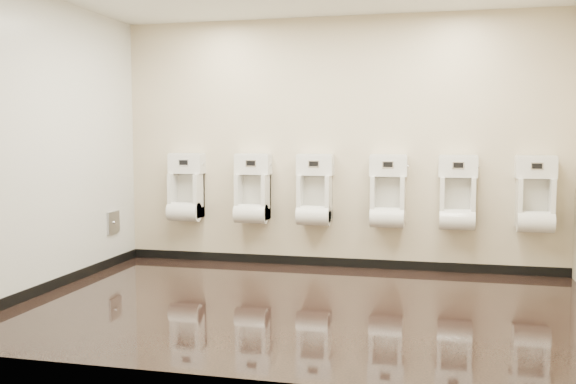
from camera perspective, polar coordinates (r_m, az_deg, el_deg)
name	(u,v)px	position (r m, az deg, el deg)	size (l,w,h in m)	color
ground	(305,306)	(5.70, 1.51, -10.06)	(5.00, 3.50, 0.00)	black
back_wall	(337,143)	(7.22, 4.38, 4.34)	(5.00, 0.02, 2.80)	beige
front_wall	(245,150)	(3.81, -3.83, 3.78)	(5.00, 0.02, 2.80)	beige
left_wall	(47,145)	(6.49, -20.67, 3.97)	(0.02, 3.50, 2.80)	beige
tile_overlay_left	(47,145)	(6.49, -20.63, 3.97)	(0.01, 3.50, 2.80)	white
skirting_back	(336,262)	(7.35, 4.29, -6.24)	(5.00, 0.02, 0.10)	black
skirting_left	(52,285)	(6.64, -20.22, -7.76)	(0.02, 3.50, 0.10)	black
access_panel	(113,222)	(7.57, -15.27, -2.62)	(0.04, 0.25, 0.25)	#9E9EA3
urinal_0	(186,192)	(7.60, -9.07, -0.03)	(0.42, 0.31, 0.78)	silver
urinal_1	(252,194)	(7.33, -3.19, -0.16)	(0.42, 0.31, 0.78)	silver
urinal_2	(314,195)	(7.16, 2.37, -0.28)	(0.42, 0.31, 0.78)	silver
urinal_3	(388,197)	(7.05, 8.87, -0.42)	(0.42, 0.31, 0.78)	silver
urinal_4	(457,198)	(7.03, 14.83, -0.54)	(0.42, 0.31, 0.78)	silver
urinal_5	(535,200)	(7.10, 21.12, -0.66)	(0.42, 0.31, 0.78)	silver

